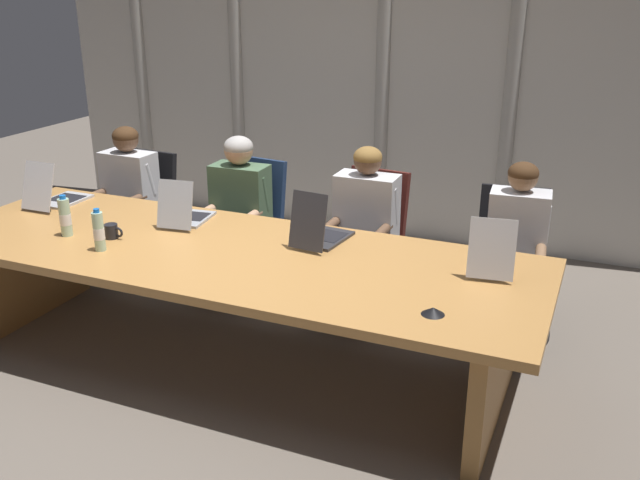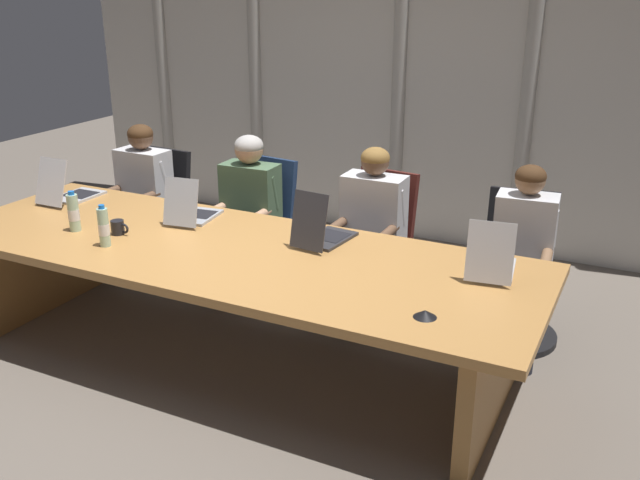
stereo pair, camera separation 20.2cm
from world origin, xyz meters
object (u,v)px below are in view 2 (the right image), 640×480
(water_bottle_secondary, at_px, (74,213))
(laptop_left_mid, at_px, (192,212))
(office_chair_left_end, at_px, (156,222))
(coffee_mug_near, at_px, (118,227))
(office_chair_left_mid, at_px, (258,239))
(person_center, at_px, (369,225))
(person_right_mid, at_px, (522,251))
(conference_mic_left_side, at_px, (425,314))
(office_chair_right_mid, at_px, (514,286))
(water_bottle_primary, at_px, (104,227))
(laptop_right_mid, at_px, (491,263))
(laptop_center, at_px, (322,233))
(person_left_end, at_px, (138,189))
(person_left_mid, at_px, (245,205))
(laptop_left_end, at_px, (70,192))
(office_chair_center, at_px, (374,260))

(water_bottle_secondary, bearing_deg, laptop_left_mid, 41.69)
(office_chair_left_end, bearing_deg, coffee_mug_near, 35.39)
(office_chair_left_mid, height_order, person_center, person_center)
(person_right_mid, height_order, conference_mic_left_side, person_right_mid)
(office_chair_left_end, bearing_deg, office_chair_right_mid, 94.58)
(person_center, bearing_deg, conference_mic_left_side, 31.86)
(water_bottle_secondary, bearing_deg, water_bottle_primary, -18.79)
(laptop_right_mid, relative_size, office_chair_right_mid, 0.46)
(coffee_mug_near, bearing_deg, person_center, 40.68)
(laptop_right_mid, bearing_deg, laptop_center, 81.11)
(office_chair_left_mid, height_order, office_chair_right_mid, office_chair_left_mid)
(laptop_right_mid, height_order, person_right_mid, person_right_mid)
(water_bottle_secondary, height_order, coffee_mug_near, water_bottle_secondary)
(conference_mic_left_side, bearing_deg, person_center, 122.25)
(coffee_mug_near, bearing_deg, office_chair_left_mid, 78.22)
(laptop_left_mid, height_order, office_chair_left_mid, laptop_left_mid)
(person_left_end, relative_size, water_bottle_primary, 4.60)
(person_left_mid, xyz_separation_m, coffee_mug_near, (-0.24, -1.03, 0.12))
(laptop_left_end, bearing_deg, laptop_center, -89.85)
(person_right_mid, bearing_deg, water_bottle_primary, -65.50)
(office_chair_center, height_order, person_right_mid, person_right_mid)
(office_chair_left_mid, xyz_separation_m, water_bottle_secondary, (-0.53, -1.25, 0.50))
(office_chair_left_mid, bearing_deg, laptop_center, 56.36)
(laptop_right_mid, xyz_separation_m, person_right_mid, (0.04, 0.64, -0.15))
(office_chair_center, height_order, person_left_mid, person_left_mid)
(laptop_right_mid, distance_m, water_bottle_primary, 2.16)
(person_left_end, relative_size, person_center, 0.98)
(laptop_center, height_order, person_center, person_center)
(office_chair_left_end, bearing_deg, water_bottle_secondary, 23.39)
(office_chair_left_end, height_order, water_bottle_primary, water_bottle_primary)
(person_left_end, bearing_deg, office_chair_left_end, 171.95)
(laptop_right_mid, bearing_deg, conference_mic_left_side, 158.77)
(water_bottle_primary, bearing_deg, person_right_mid, 29.62)
(office_chair_left_mid, bearing_deg, laptop_left_end, -45.17)
(office_chair_left_end, distance_m, person_right_mid, 2.92)
(office_chair_left_mid, bearing_deg, water_bottle_secondary, -16.11)
(office_chair_center, xyz_separation_m, person_left_end, (-1.91, -0.16, 0.30))
(person_left_mid, relative_size, conference_mic_left_side, 10.39)
(person_right_mid, distance_m, conference_mic_left_side, 1.28)
(office_chair_right_mid, bearing_deg, laptop_center, -58.52)
(office_chair_left_end, distance_m, office_chair_center, 1.89)
(laptop_left_mid, height_order, person_left_mid, person_left_mid)
(coffee_mug_near, xyz_separation_m, conference_mic_left_side, (2.00, -0.24, -0.03))
(laptop_left_mid, relative_size, water_bottle_secondary, 1.67)
(office_chair_left_mid, xyz_separation_m, person_right_mid, (1.94, -0.16, 0.30))
(office_chair_center, bearing_deg, water_bottle_secondary, -42.57)
(water_bottle_secondary, bearing_deg, person_center, 36.58)
(office_chair_center, height_order, office_chair_right_mid, office_chair_center)
(person_center, relative_size, person_right_mid, 1.00)
(person_center, distance_m, water_bottle_secondary, 1.85)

